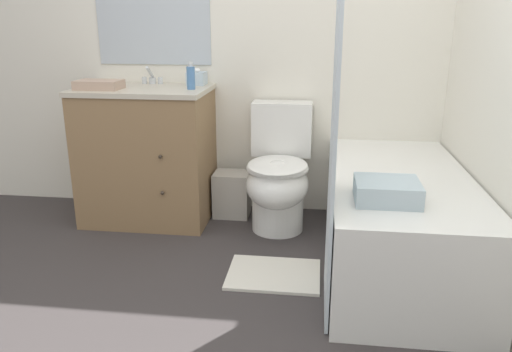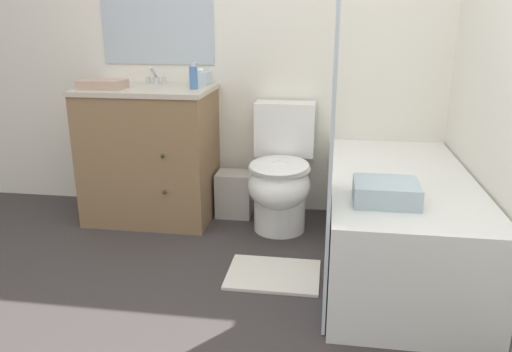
{
  "view_description": "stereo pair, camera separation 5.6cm",
  "coord_description": "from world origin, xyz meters",
  "px_view_note": "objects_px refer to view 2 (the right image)",
  "views": [
    {
      "loc": [
        0.36,
        -1.65,
        1.3
      ],
      "look_at": [
        0.05,
        0.76,
        0.53
      ],
      "focal_mm": 35.0,
      "sensor_mm": 36.0,
      "label": 1
    },
    {
      "loc": [
        0.42,
        -1.64,
        1.3
      ],
      "look_at": [
        0.05,
        0.76,
        0.53
      ],
      "focal_mm": 35.0,
      "sensor_mm": 36.0,
      "label": 2
    }
  ],
  "objects_px": {
    "soap_dispenser": "(194,77)",
    "bath_mat": "(273,274)",
    "tissue_box": "(200,78)",
    "bathtub": "(398,220)",
    "toilet": "(281,176)",
    "wastebasket": "(235,194)",
    "bath_towel_folded": "(386,192)",
    "vanity_cabinet": "(151,153)",
    "hand_towel_folded": "(103,84)",
    "sink_faucet": "(156,78)"
  },
  "relations": [
    {
      "from": "vanity_cabinet",
      "to": "sink_faucet",
      "type": "height_order",
      "value": "sink_faucet"
    },
    {
      "from": "vanity_cabinet",
      "to": "bathtub",
      "type": "bearing_deg",
      "value": -17.45
    },
    {
      "from": "bathtub",
      "to": "bath_towel_folded",
      "type": "distance_m",
      "value": 0.53
    },
    {
      "from": "hand_towel_folded",
      "to": "tissue_box",
      "type": "bearing_deg",
      "value": 27.62
    },
    {
      "from": "vanity_cabinet",
      "to": "hand_towel_folded",
      "type": "bearing_deg",
      "value": -154.89
    },
    {
      "from": "bathtub",
      "to": "hand_towel_folded",
      "type": "relative_size",
      "value": 5.65
    },
    {
      "from": "tissue_box",
      "to": "soap_dispenser",
      "type": "height_order",
      "value": "soap_dispenser"
    },
    {
      "from": "vanity_cabinet",
      "to": "bathtub",
      "type": "xyz_separation_m",
      "value": [
        1.55,
        -0.49,
        -0.19
      ]
    },
    {
      "from": "toilet",
      "to": "tissue_box",
      "type": "relative_size",
      "value": 5.8
    },
    {
      "from": "bath_mat",
      "to": "bath_towel_folded",
      "type": "bearing_deg",
      "value": -20.29
    },
    {
      "from": "vanity_cabinet",
      "to": "hand_towel_folded",
      "type": "xyz_separation_m",
      "value": [
        -0.24,
        -0.11,
        0.46
      ]
    },
    {
      "from": "bath_towel_folded",
      "to": "toilet",
      "type": "bearing_deg",
      "value": 123.56
    },
    {
      "from": "bath_mat",
      "to": "toilet",
      "type": "bearing_deg",
      "value": 93.01
    },
    {
      "from": "toilet",
      "to": "tissue_box",
      "type": "distance_m",
      "value": 0.84
    },
    {
      "from": "bath_towel_folded",
      "to": "bath_mat",
      "type": "xyz_separation_m",
      "value": [
        -0.52,
        0.19,
        -0.56
      ]
    },
    {
      "from": "wastebasket",
      "to": "sink_faucet",
      "type": "bearing_deg",
      "value": 172.03
    },
    {
      "from": "bathtub",
      "to": "wastebasket",
      "type": "xyz_separation_m",
      "value": [
        -1.01,
        0.59,
        -0.11
      ]
    },
    {
      "from": "wastebasket",
      "to": "bath_mat",
      "type": "height_order",
      "value": "wastebasket"
    },
    {
      "from": "bathtub",
      "to": "bath_mat",
      "type": "bearing_deg",
      "value": -160.44
    },
    {
      "from": "wastebasket",
      "to": "bath_towel_folded",
      "type": "xyz_separation_m",
      "value": [
        0.88,
        -1.01,
        0.41
      ]
    },
    {
      "from": "vanity_cabinet",
      "to": "tissue_box",
      "type": "distance_m",
      "value": 0.59
    },
    {
      "from": "sink_faucet",
      "to": "tissue_box",
      "type": "distance_m",
      "value": 0.31
    },
    {
      "from": "toilet",
      "to": "soap_dispenser",
      "type": "xyz_separation_m",
      "value": [
        -0.55,
        0.02,
        0.61
      ]
    },
    {
      "from": "soap_dispenser",
      "to": "bath_mat",
      "type": "xyz_separation_m",
      "value": [
        0.58,
        -0.66,
        -0.95
      ]
    },
    {
      "from": "soap_dispenser",
      "to": "hand_towel_folded",
      "type": "relative_size",
      "value": 0.62
    },
    {
      "from": "toilet",
      "to": "tissue_box",
      "type": "xyz_separation_m",
      "value": [
        -0.57,
        0.25,
        0.58
      ]
    },
    {
      "from": "wastebasket",
      "to": "tissue_box",
      "type": "bearing_deg",
      "value": 162.61
    },
    {
      "from": "wastebasket",
      "to": "hand_towel_folded",
      "type": "height_order",
      "value": "hand_towel_folded"
    },
    {
      "from": "bath_towel_folded",
      "to": "bath_mat",
      "type": "height_order",
      "value": "bath_towel_folded"
    },
    {
      "from": "soap_dispenser",
      "to": "bathtub",
      "type": "bearing_deg",
      "value": -19.67
    },
    {
      "from": "sink_faucet",
      "to": "toilet",
      "type": "distance_m",
      "value": 1.07
    },
    {
      "from": "hand_towel_folded",
      "to": "bath_towel_folded",
      "type": "bearing_deg",
      "value": -25.5
    },
    {
      "from": "tissue_box",
      "to": "wastebasket",
      "type": "bearing_deg",
      "value": -17.39
    },
    {
      "from": "tissue_box",
      "to": "hand_towel_folded",
      "type": "bearing_deg",
      "value": -152.38
    },
    {
      "from": "bath_mat",
      "to": "sink_faucet",
      "type": "bearing_deg",
      "value": 135.51
    },
    {
      "from": "sink_faucet",
      "to": "bath_towel_folded",
      "type": "xyz_separation_m",
      "value": [
        1.42,
        -1.08,
        -0.35
      ]
    },
    {
      "from": "vanity_cabinet",
      "to": "bath_mat",
      "type": "xyz_separation_m",
      "value": [
        0.91,
        -0.71,
        -0.44
      ]
    },
    {
      "from": "hand_towel_folded",
      "to": "sink_faucet",
      "type": "bearing_deg",
      "value": 50.26
    },
    {
      "from": "hand_towel_folded",
      "to": "bath_mat",
      "type": "bearing_deg",
      "value": -27.72
    },
    {
      "from": "hand_towel_folded",
      "to": "bath_mat",
      "type": "xyz_separation_m",
      "value": [
        1.15,
        -0.6,
        -0.9
      ]
    },
    {
      "from": "soap_dispenser",
      "to": "hand_towel_folded",
      "type": "bearing_deg",
      "value": -173.63
    },
    {
      "from": "sink_faucet",
      "to": "bath_mat",
      "type": "height_order",
      "value": "sink_faucet"
    },
    {
      "from": "bathtub",
      "to": "soap_dispenser",
      "type": "relative_size",
      "value": 9.15
    },
    {
      "from": "bath_mat",
      "to": "bathtub",
      "type": "bearing_deg",
      "value": 19.56
    },
    {
      "from": "soap_dispenser",
      "to": "bath_mat",
      "type": "height_order",
      "value": "soap_dispenser"
    },
    {
      "from": "bathtub",
      "to": "wastebasket",
      "type": "distance_m",
      "value": 1.17
    },
    {
      "from": "bath_mat",
      "to": "vanity_cabinet",
      "type": "bearing_deg",
      "value": 141.75
    },
    {
      "from": "wastebasket",
      "to": "soap_dispenser",
      "type": "xyz_separation_m",
      "value": [
        -0.22,
        -0.15,
        0.8
      ]
    },
    {
      "from": "toilet",
      "to": "wastebasket",
      "type": "height_order",
      "value": "toilet"
    },
    {
      "from": "toilet",
      "to": "hand_towel_folded",
      "type": "distance_m",
      "value": 1.25
    }
  ]
}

